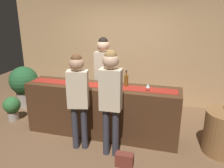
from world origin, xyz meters
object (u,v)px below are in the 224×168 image
bartender (104,70)px  handbag (124,160)px  wine_glass_mid_counter (102,79)px  wine_bottle_clear (81,77)px  wine_bottle_amber (126,80)px  potted_plant_tall (24,84)px  potted_plant_small (12,107)px  wine_glass_near_customer (148,86)px  customer_browsing (78,92)px  customer_sipping (111,93)px

bartender → handbag: bearing=130.4°
wine_glass_mid_counter → wine_bottle_clear: bearing=-175.3°
wine_bottle_clear → wine_glass_mid_counter: wine_bottle_clear is taller
wine_bottle_amber → potted_plant_tall: bearing=165.1°
wine_glass_mid_counter → potted_plant_small: 2.23m
wine_bottle_amber → potted_plant_tall: wine_bottle_amber is taller
potted_plant_tall → wine_glass_near_customer: bearing=-16.1°
wine_bottle_amber → customer_browsing: bearing=-136.2°
potted_plant_tall → potted_plant_small: potted_plant_tall is taller
bartender → customer_sipping: (0.49, -1.19, -0.03)m
wine_bottle_clear → potted_plant_tall: wine_bottle_clear is taller
bartender → potted_plant_tall: size_ratio=1.79×
customer_sipping → potted_plant_small: bearing=163.3°
wine_glass_near_customer → wine_glass_mid_counter: bearing=168.5°
bartender → customer_browsing: 1.15m
potted_plant_small → wine_glass_mid_counter: bearing=0.9°
wine_bottle_amber → wine_glass_near_customer: 0.46m
wine_bottle_amber → potted_plant_tall: 2.89m
potted_plant_tall → potted_plant_small: 0.84m
wine_glass_near_customer → customer_browsing: size_ratio=0.09×
handbag → customer_sipping: bearing=140.5°
wine_glass_mid_counter → potted_plant_small: size_ratio=0.27×
wine_glass_mid_counter → handbag: size_ratio=0.51×
wine_bottle_clear → wine_glass_mid_counter: (0.42, 0.03, -0.01)m
wine_glass_near_customer → wine_bottle_amber: bearing=156.0°
wine_glass_near_customer → wine_glass_mid_counter: 0.89m
wine_bottle_amber → handbag: bearing=-78.4°
wine_glass_near_customer → customer_sipping: size_ratio=0.08×
wine_bottle_clear → potted_plant_tall: (-1.86, 0.77, -0.53)m
bartender → potted_plant_tall: (-2.15, 0.23, -0.56)m
wine_bottle_clear → customer_sipping: size_ratio=0.17×
wine_glass_mid_counter → bartender: (-0.13, 0.51, 0.04)m
wine_glass_mid_counter → wine_bottle_amber: bearing=1.0°
potted_plant_tall → potted_plant_small: size_ratio=1.89×
customer_browsing → handbag: 1.30m
wine_bottle_amber → potted_plant_tall: size_ratio=0.30×
wine_bottle_clear → handbag: bearing=-39.7°
customer_sipping → potted_plant_small: (-2.44, 0.66, -0.81)m
wine_bottle_amber → bartender: (-0.59, 0.50, 0.03)m
wine_glass_near_customer → potted_plant_small: wine_glass_near_customer is taller
wine_glass_mid_counter → customer_browsing: 0.68m
wine_glass_near_customer → handbag: size_ratio=0.51×
bartender → customer_browsing: bartender is taller
potted_plant_tall → wine_bottle_amber: bearing=-14.9°
customer_sipping → potted_plant_tall: bearing=150.0°
wine_glass_near_customer → potted_plant_tall: bearing=163.9°
potted_plant_small → handbag: 2.88m
wine_glass_mid_counter → potted_plant_small: bearing=-179.1°
wine_glass_near_customer → handbag: wine_glass_near_customer is taller
wine_bottle_clear → bartender: 0.61m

